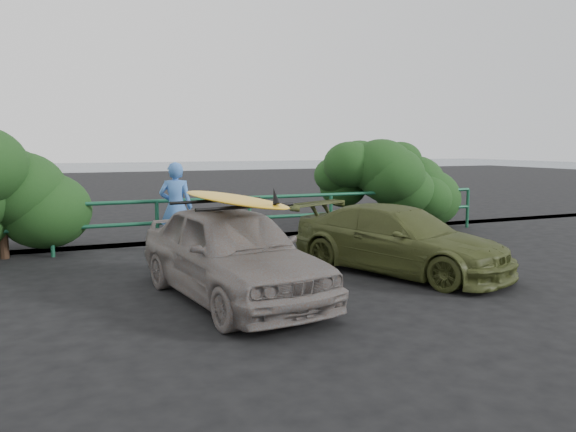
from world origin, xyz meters
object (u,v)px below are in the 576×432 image
Objects in this scene: sedan at (232,252)px; olive_vehicle at (399,240)px; man at (176,207)px; surfboard at (231,199)px; guardrail at (205,222)px.

olive_vehicle is (3.10, 0.49, -0.10)m from sedan.
olive_vehicle is at bearing 154.19° from man.
man is at bearing 81.61° from sedan.
sedan is 1.30× the size of surfboard.
olive_vehicle is 1.29× the size of surfboard.
guardrail is 4.33m from surfboard.
sedan is 1.00× the size of olive_vehicle.
guardrail is 0.88m from man.
guardrail is 4.24m from sedan.
surfboard is at bearing 81.83° from sedan.
man is 0.61× the size of surfboard.
sedan is 2.14× the size of man.
surfboard is (-0.70, -4.18, 0.89)m from guardrail.
surfboard is at bearing -99.53° from guardrail.
sedan is 3.14m from olive_vehicle.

